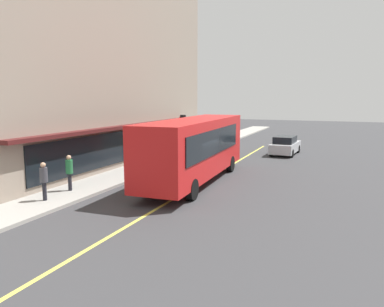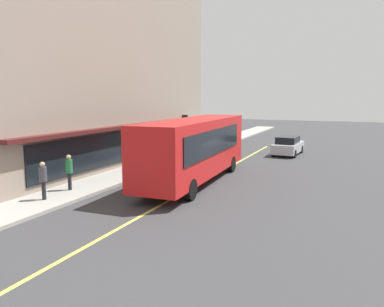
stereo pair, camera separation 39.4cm
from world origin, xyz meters
name	(u,v)px [view 1 (the left image)]	position (x,y,z in m)	size (l,w,h in m)	color
ground	(193,188)	(0.00, 0.00, 0.00)	(120.00, 120.00, 0.00)	#38383A
sidewalk	(113,178)	(0.00, 4.99, 0.07)	(80.00, 2.59, 0.15)	#9E9B93
lane_centre_stripe	(193,187)	(0.00, 0.00, 0.00)	(36.00, 0.16, 0.01)	#D8D14C
storefront_building	(54,50)	(3.01, 11.53, 7.87)	(26.86, 11.11, 15.76)	gray
bus	(195,147)	(1.27, 0.39, 1.99)	(11.22, 2.94, 3.50)	red
traffic_light	(183,126)	(8.32, 4.22, 2.53)	(0.30, 0.52, 3.20)	#2D2D33
car_silver	(285,145)	(13.45, -2.68, 0.74)	(4.39, 2.05, 1.52)	#B7BABF
pedestrian_mid_block	(161,146)	(5.49, 4.68, 1.27)	(0.34, 0.34, 1.84)	black
pedestrian_near_storefront	(69,169)	(-3.41, 5.13, 1.21)	(0.34, 0.34, 1.76)	black
pedestrian_by_curb	(44,178)	(-5.26, 4.97, 1.18)	(0.34, 0.34, 1.71)	black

